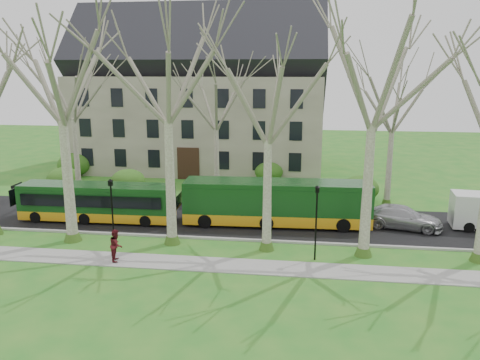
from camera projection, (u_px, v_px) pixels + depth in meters
name	position (u px, v px, depth m)	size (l,w,h in m)	color
ground	(215.00, 248.00, 28.55)	(120.00, 120.00, 0.00)	#247421
sidewalk	(207.00, 264.00, 26.13)	(70.00, 2.00, 0.06)	gray
road	(229.00, 220.00, 33.85)	(80.00, 8.00, 0.06)	black
curb	(219.00, 239.00, 29.98)	(80.00, 0.25, 0.14)	#A5A39E
building	(200.00, 94.00, 50.63)	(26.50, 12.20, 16.00)	gray
tree_row_verge	(214.00, 134.00, 27.24)	(49.00, 7.00, 14.00)	gray
tree_row_far	(223.00, 128.00, 37.96)	(33.00, 7.00, 12.00)	gray
lamp_row	(211.00, 213.00, 26.99)	(36.22, 0.22, 4.30)	black
hedges	(192.00, 179.00, 42.42)	(30.60, 8.60, 2.00)	#295518
bus_lead	(97.00, 202.00, 33.43)	(10.96, 2.28, 2.74)	#123F15
bus_follow	(277.00, 202.00, 32.46)	(12.79, 2.66, 3.20)	#123F15
sedan	(402.00, 217.00, 31.93)	(2.13, 5.24, 1.52)	#A4A3A8
pedestrian_b	(116.00, 245.00, 26.40)	(0.89, 0.70, 1.84)	#54131A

